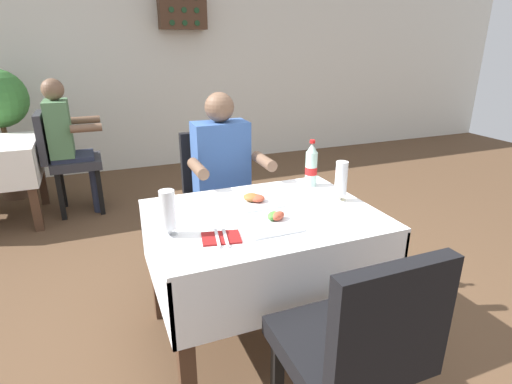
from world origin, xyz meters
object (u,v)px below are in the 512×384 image
beer_glass_left (168,213)px  plate_near_camera (271,222)px  beer_glass_middle (341,180)px  wall_bottle_rack (182,11)px  cola_bottle_primary (311,166)px  main_dining_table (263,243)px  napkin_cutlery_set (221,238)px  chair_far_diner_seat (218,194)px  potted_plant_corner (0,110)px  chair_near_camera_side (355,348)px  plate_far_diner (256,200)px  background_chair_right (65,157)px  seated_diner_far (224,177)px  background_patron (68,140)px

beer_glass_left → plate_near_camera: bearing=-7.4°
beer_glass_middle → wall_bottle_rack: (-0.04, 3.49, 1.05)m
cola_bottle_primary → wall_bottle_rack: (-0.01, 3.20, 1.04)m
plate_near_camera → main_dining_table: bearing=82.7°
beer_glass_left → napkin_cutlery_set: (0.21, -0.12, -0.11)m
chair_far_diner_seat → cola_bottle_primary: 0.75m
beer_glass_left → napkin_cutlery_set: 0.26m
potted_plant_corner → chair_near_camera_side: bearing=-67.3°
main_dining_table → wall_bottle_rack: size_ratio=2.03×
plate_near_camera → plate_far_diner: size_ratio=1.13×
main_dining_table → plate_near_camera: bearing=-97.3°
background_chair_right → potted_plant_corner: bearing=129.6°
napkin_cutlery_set → main_dining_table: bearing=34.2°
napkin_cutlery_set → chair_near_camera_side: bearing=-65.6°
plate_near_camera → beer_glass_middle: (0.47, 0.14, 0.10)m
plate_far_diner → beer_glass_left: (-0.50, -0.22, 0.09)m
chair_far_diner_seat → wall_bottle_rack: 3.02m
plate_near_camera → cola_bottle_primary: (0.45, 0.42, 0.11)m
chair_near_camera_side → plate_near_camera: (-0.02, 0.68, 0.20)m
seated_diner_far → wall_bottle_rack: wall_bottle_rack is taller
chair_near_camera_side → potted_plant_corner: bearing=112.7°
chair_near_camera_side → seated_diner_far: bearing=89.4°
chair_near_camera_side → wall_bottle_rack: (0.42, 4.31, 1.35)m
chair_far_diner_seat → beer_glass_left: chair_far_diner_seat is taller
seated_diner_far → cola_bottle_primary: (0.41, -0.43, 0.15)m
beer_glass_left → potted_plant_corner: (-1.10, 3.06, 0.07)m
seated_diner_far → beer_glass_middle: (0.44, -0.71, 0.14)m
beer_glass_middle → background_patron: size_ratio=0.18×
main_dining_table → plate_near_camera: size_ratio=4.48×
chair_far_diner_seat → plate_near_camera: 0.98m
background_chair_right → beer_glass_left: bearing=-77.3°
seated_diner_far → cola_bottle_primary: bearing=-45.9°
napkin_cutlery_set → background_patron: size_ratio=0.16×
chair_far_diner_seat → seated_diner_far: size_ratio=0.77×
plate_near_camera → potted_plant_corner: (-1.57, 3.13, 0.16)m
plate_near_camera → wall_bottle_rack: (0.44, 3.63, 1.16)m
chair_far_diner_seat → beer_glass_left: (-0.49, -0.90, 0.29)m
chair_near_camera_side → wall_bottle_rack: bearing=84.5°
potted_plant_corner → background_patron: bearing=-48.0°
background_chair_right → chair_near_camera_side: bearing=-71.8°
plate_near_camera → beer_glass_left: (-0.47, 0.06, 0.10)m
plate_near_camera → background_chair_right: background_chair_right is taller
plate_far_diner → beer_glass_left: bearing=-156.6°
beer_glass_left → background_chair_right: 2.46m
plate_far_diner → potted_plant_corner: size_ratio=0.17×
beer_glass_middle → potted_plant_corner: bearing=124.4°
beer_glass_left → background_patron: size_ratio=0.17×
chair_far_diner_seat → background_chair_right: same height
plate_near_camera → wall_bottle_rack: size_ratio=0.45×
main_dining_table → seated_diner_far: seated_diner_far is taller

